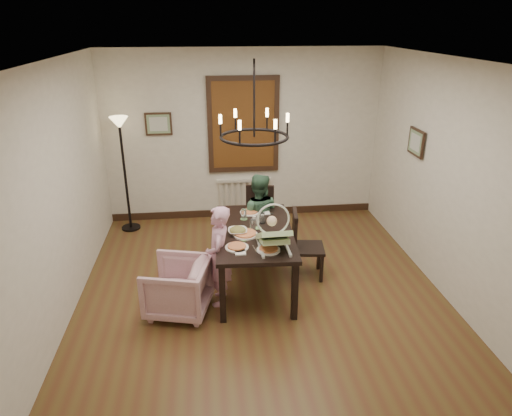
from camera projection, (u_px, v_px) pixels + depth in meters
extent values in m
cube|color=brown|center=(262.00, 293.00, 5.73)|extent=(4.50, 5.00, 0.01)
cube|color=white|center=(263.00, 60.00, 4.66)|extent=(4.50, 5.00, 0.01)
cube|color=beige|center=(243.00, 137.00, 7.49)|extent=(4.50, 0.01, 2.80)
cube|color=beige|center=(57.00, 197.00, 4.96)|extent=(0.01, 5.00, 2.80)
cube|color=beige|center=(449.00, 182.00, 5.43)|extent=(0.01, 5.00, 2.80)
cube|color=black|center=(254.00, 232.00, 5.64)|extent=(1.00, 1.69, 0.05)
cube|color=black|center=(222.00, 294.00, 5.06)|extent=(0.07, 0.07, 0.72)
cube|color=black|center=(223.00, 234.00, 6.47)|extent=(0.07, 0.07, 0.72)
cube|color=black|center=(295.00, 292.00, 5.11)|extent=(0.07, 0.07, 0.72)
cube|color=black|center=(279.00, 233.00, 6.52)|extent=(0.07, 0.07, 0.72)
imported|color=#E5AFC1|center=(178.00, 287.00, 5.27)|extent=(0.86, 0.84, 0.64)
imported|color=#D697B4|center=(219.00, 264.00, 5.38)|extent=(0.29, 0.40, 1.03)
imported|color=#385F46|center=(258.00, 224.00, 6.40)|extent=(0.58, 0.49, 1.05)
imported|color=white|center=(238.00, 231.00, 5.53)|extent=(0.28, 0.28, 0.07)
cylinder|color=tan|center=(245.00, 234.00, 5.49)|extent=(0.30, 0.30, 0.04)
cylinder|color=silver|center=(253.00, 225.00, 5.60)|extent=(0.07, 0.07, 0.15)
cube|color=brown|center=(243.00, 125.00, 7.37)|extent=(1.00, 0.03, 1.40)
cube|color=black|center=(159.00, 124.00, 7.23)|extent=(0.42, 0.03, 0.36)
cube|color=black|center=(416.00, 142.00, 6.15)|extent=(0.03, 0.42, 0.36)
torus|color=black|center=(254.00, 137.00, 5.18)|extent=(0.80, 0.80, 0.04)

